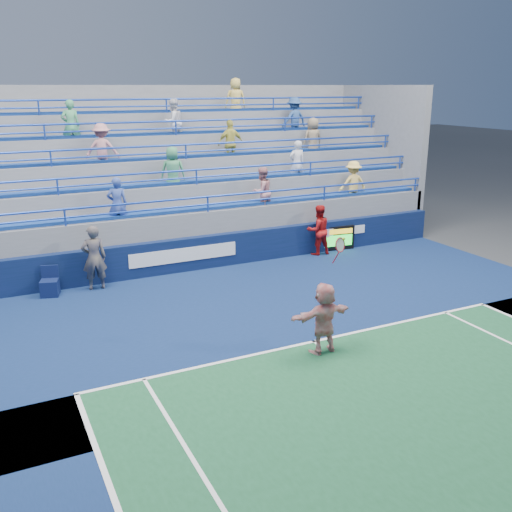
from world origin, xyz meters
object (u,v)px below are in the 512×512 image
judge_chair (50,287)px  line_judge (94,258)px  tennis_player (324,318)px  ball_girl (318,230)px  serve_speed_board (338,238)px

judge_chair → line_judge: line_judge is taller
judge_chair → tennis_player: 8.31m
judge_chair → ball_girl: 9.20m
line_judge → judge_chair: bearing=2.3°
serve_speed_board → ball_girl: size_ratio=0.73×
judge_chair → tennis_player: tennis_player is taller
serve_speed_board → line_judge: (-8.81, -0.37, 0.52)m
serve_speed_board → tennis_player: size_ratio=0.49×
judge_chair → ball_girl: (9.17, 0.21, 0.62)m
serve_speed_board → line_judge: size_ratio=0.67×
serve_speed_board → ball_girl: ball_girl is taller
tennis_player → serve_speed_board: bearing=54.0°
judge_chair → line_judge: 1.48m
serve_speed_board → tennis_player: (-5.01, -6.89, 0.38)m
tennis_player → ball_girl: 7.87m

